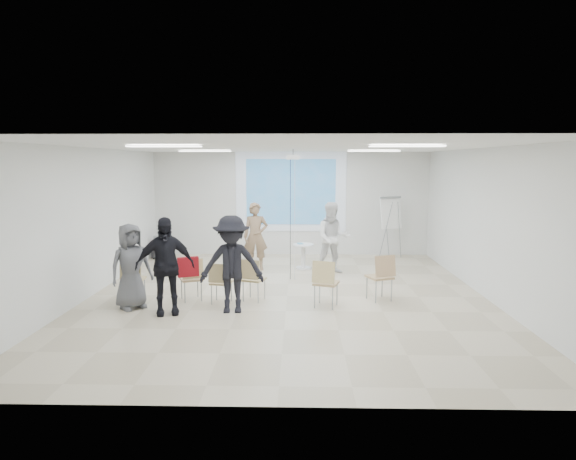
{
  "coord_description": "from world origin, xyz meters",
  "views": [
    {
      "loc": [
        0.24,
        -9.53,
        2.71
      ],
      "look_at": [
        0.0,
        0.8,
        1.25
      ],
      "focal_mm": 30.0,
      "sensor_mm": 36.0,
      "label": 1
    }
  ],
  "objects_px": {
    "chair_center": "(252,276)",
    "laptop": "(221,281)",
    "chair_left_inner": "(220,280)",
    "audience_left": "(165,259)",
    "player_right": "(333,234)",
    "chair_far_left": "(132,276)",
    "audience_outer": "(131,261)",
    "chair_left_mid": "(192,276)",
    "player_left": "(256,232)",
    "chair_right_inner": "(325,280)",
    "chair_right_far": "(382,274)",
    "pedestal_table": "(303,255)",
    "flipchart_easel": "(391,213)",
    "audience_mid": "(232,258)",
    "av_cart": "(161,248)"
  },
  "relations": [
    {
      "from": "chair_center",
      "to": "laptop",
      "type": "relative_size",
      "value": 2.87
    },
    {
      "from": "chair_left_inner",
      "to": "audience_left",
      "type": "bearing_deg",
      "value": -136.0
    },
    {
      "from": "player_right",
      "to": "chair_far_left",
      "type": "relative_size",
      "value": 2.25
    },
    {
      "from": "chair_left_inner",
      "to": "audience_outer",
      "type": "bearing_deg",
      "value": -160.85
    },
    {
      "from": "chair_center",
      "to": "chair_left_mid",
      "type": "bearing_deg",
      "value": -159.57
    },
    {
      "from": "audience_outer",
      "to": "laptop",
      "type": "bearing_deg",
      "value": -28.77
    },
    {
      "from": "audience_left",
      "to": "audience_outer",
      "type": "xyz_separation_m",
      "value": [
        -0.73,
        0.32,
        -0.11
      ]
    },
    {
      "from": "chair_far_left",
      "to": "audience_outer",
      "type": "xyz_separation_m",
      "value": [
        0.13,
        -0.41,
        0.38
      ]
    },
    {
      "from": "player_left",
      "to": "chair_far_left",
      "type": "distance_m",
      "value": 3.62
    },
    {
      "from": "audience_outer",
      "to": "chair_right_inner",
      "type": "bearing_deg",
      "value": -40.79
    },
    {
      "from": "chair_right_far",
      "to": "audience_left",
      "type": "bearing_deg",
      "value": 171.01
    },
    {
      "from": "player_right",
      "to": "player_left",
      "type": "bearing_deg",
      "value": 166.98
    },
    {
      "from": "pedestal_table",
      "to": "audience_outer",
      "type": "relative_size",
      "value": 0.38
    },
    {
      "from": "player_left",
      "to": "audience_outer",
      "type": "distance_m",
      "value": 3.87
    },
    {
      "from": "player_right",
      "to": "chair_right_inner",
      "type": "distance_m",
      "value": 2.94
    },
    {
      "from": "chair_left_inner",
      "to": "flipchart_easel",
      "type": "xyz_separation_m",
      "value": [
        4.07,
        4.44,
        0.82
      ]
    },
    {
      "from": "audience_left",
      "to": "chair_center",
      "type": "bearing_deg",
      "value": 11.71
    },
    {
      "from": "chair_left_inner",
      "to": "audience_outer",
      "type": "distance_m",
      "value": 1.69
    },
    {
      "from": "player_left",
      "to": "audience_outer",
      "type": "xyz_separation_m",
      "value": [
        -2.02,
        -3.29,
        -0.08
      ]
    },
    {
      "from": "laptop",
      "to": "audience_mid",
      "type": "xyz_separation_m",
      "value": [
        0.29,
        -0.58,
        0.57
      ]
    },
    {
      "from": "audience_outer",
      "to": "audience_mid",
      "type": "bearing_deg",
      "value": -48.08
    },
    {
      "from": "flipchart_easel",
      "to": "audience_outer",
      "type": "bearing_deg",
      "value": -163.26
    },
    {
      "from": "pedestal_table",
      "to": "player_left",
      "type": "xyz_separation_m",
      "value": [
        -1.21,
        -0.11,
        0.6
      ]
    },
    {
      "from": "chair_center",
      "to": "chair_right_far",
      "type": "relative_size",
      "value": 0.91
    },
    {
      "from": "pedestal_table",
      "to": "av_cart",
      "type": "bearing_deg",
      "value": 163.05
    },
    {
      "from": "player_left",
      "to": "audience_mid",
      "type": "height_order",
      "value": "audience_mid"
    },
    {
      "from": "player_right",
      "to": "chair_center",
      "type": "relative_size",
      "value": 2.29
    },
    {
      "from": "chair_right_far",
      "to": "flipchart_easel",
      "type": "xyz_separation_m",
      "value": [
        0.94,
        4.18,
        0.75
      ]
    },
    {
      "from": "audience_mid",
      "to": "chair_right_inner",
      "type": "bearing_deg",
      "value": 5.86
    },
    {
      "from": "chair_left_inner",
      "to": "flipchart_easel",
      "type": "distance_m",
      "value": 6.08
    },
    {
      "from": "chair_far_left",
      "to": "audience_mid",
      "type": "height_order",
      "value": "audience_mid"
    },
    {
      "from": "player_left",
      "to": "av_cart",
      "type": "relative_size",
      "value": 2.92
    },
    {
      "from": "chair_far_left",
      "to": "audience_left",
      "type": "relative_size",
      "value": 0.43
    },
    {
      "from": "chair_center",
      "to": "audience_left",
      "type": "distance_m",
      "value": 1.76
    },
    {
      "from": "player_right",
      "to": "chair_left_mid",
      "type": "xyz_separation_m",
      "value": [
        -2.93,
        -2.51,
        -0.46
      ]
    },
    {
      "from": "laptop",
      "to": "av_cart",
      "type": "bearing_deg",
      "value": -52.01
    },
    {
      "from": "audience_left",
      "to": "chair_right_far",
      "type": "bearing_deg",
      "value": -4.76
    },
    {
      "from": "chair_center",
      "to": "audience_outer",
      "type": "bearing_deg",
      "value": -147.86
    },
    {
      "from": "chair_center",
      "to": "audience_left",
      "type": "relative_size",
      "value": 0.42
    },
    {
      "from": "pedestal_table",
      "to": "chair_right_far",
      "type": "distance_m",
      "value": 3.22
    },
    {
      "from": "player_right",
      "to": "audience_left",
      "type": "distance_m",
      "value": 4.62
    },
    {
      "from": "chair_center",
      "to": "audience_left",
      "type": "bearing_deg",
      "value": -131.52
    },
    {
      "from": "chair_left_mid",
      "to": "chair_center",
      "type": "height_order",
      "value": "chair_left_mid"
    },
    {
      "from": "chair_left_mid",
      "to": "chair_right_far",
      "type": "bearing_deg",
      "value": -23.23
    },
    {
      "from": "chair_left_inner",
      "to": "chair_center",
      "type": "relative_size",
      "value": 0.95
    },
    {
      "from": "audience_mid",
      "to": "av_cart",
      "type": "bearing_deg",
      "value": 115.31
    },
    {
      "from": "chair_right_inner",
      "to": "flipchart_easel",
      "type": "height_order",
      "value": "flipchart_easel"
    },
    {
      "from": "chair_right_far",
      "to": "flipchart_easel",
      "type": "height_order",
      "value": "flipchart_easel"
    },
    {
      "from": "player_right",
      "to": "laptop",
      "type": "bearing_deg",
      "value": -135.88
    },
    {
      "from": "chair_far_left",
      "to": "chair_center",
      "type": "xyz_separation_m",
      "value": [
        2.33,
        0.08,
        -0.01
      ]
    }
  ]
}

